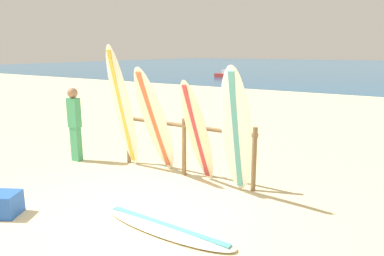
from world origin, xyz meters
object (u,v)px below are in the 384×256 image
object	(u,v)px
surfboard_leaning_left	(155,122)
surfboard_leaning_center	(236,133)
surfboard_leaning_far_left	(122,108)
surfboard_rack	(184,138)
small_boat_offshore	(227,75)
surfboard_lying_on_sand	(166,227)
beachgoer_standing	(75,121)
surfboard_leaning_center_left	(197,133)

from	to	relation	value
surfboard_leaning_left	surfboard_leaning_center	size ratio (longest dim) A/B	0.97
surfboard_leaning_far_left	surfboard_rack	bearing A→B (deg)	12.05
surfboard_leaning_center	small_boat_offshore	world-z (taller)	surfboard_leaning_center
surfboard_lying_on_sand	beachgoer_standing	world-z (taller)	beachgoer_standing
surfboard_leaning_center	surfboard_leaning_far_left	bearing A→B (deg)	177.12
surfboard_lying_on_sand	beachgoer_standing	distance (m)	4.01
surfboard_rack	beachgoer_standing	world-z (taller)	beachgoer_standing
surfboard_leaning_center_left	surfboard_rack	bearing A→B (deg)	148.30
surfboard_rack	surfboard_leaning_center_left	xyz separation A→B (m)	(0.50, -0.31, 0.24)
surfboard_lying_on_sand	surfboard_leaning_left	bearing A→B (deg)	131.67
surfboard_rack	surfboard_lying_on_sand	world-z (taller)	surfboard_rack
surfboard_rack	beachgoer_standing	distance (m)	2.68
surfboard_leaning_far_left	surfboard_leaning_left	world-z (taller)	surfboard_leaning_far_left
surfboard_lying_on_sand	surfboard_leaning_center	bearing A→B (deg)	77.91
surfboard_leaning_left	beachgoer_standing	world-z (taller)	surfboard_leaning_left
surfboard_leaning_center	beachgoer_standing	xyz separation A→B (m)	(-3.97, -0.10, -0.22)
surfboard_leaning_center	surfboard_lying_on_sand	size ratio (longest dim) A/B	1.03
surfboard_rack	surfboard_leaning_far_left	size ratio (longest dim) A/B	1.18
small_boat_offshore	surfboard_lying_on_sand	bearing A→B (deg)	-65.04
surfboard_leaning_far_left	beachgoer_standing	size ratio (longest dim) A/B	1.55
surfboard_leaning_left	small_boat_offshore	distance (m)	26.61
surfboard_rack	surfboard_leaning_far_left	world-z (taller)	surfboard_leaning_far_left
surfboard_leaning_left	beachgoer_standing	xyz separation A→B (m)	(-2.12, -0.24, -0.18)
surfboard_rack	surfboard_leaning_left	xyz separation A→B (m)	(-0.50, -0.29, 0.34)
surfboard_leaning_center_left	small_boat_offshore	world-z (taller)	surfboard_leaning_center_left
surfboard_leaning_far_left	small_boat_offshore	xyz separation A→B (m)	(-9.77, 24.38, -1.06)
surfboard_rack	surfboard_leaning_center	size ratio (longest dim) A/B	1.35
small_boat_offshore	surfboard_rack	bearing A→B (deg)	-65.20
surfboard_leaning_far_left	small_boat_offshore	distance (m)	26.29
surfboard_leaning_far_left	surfboard_leaning_center_left	size ratio (longest dim) A/B	1.30
beachgoer_standing	surfboard_lying_on_sand	bearing A→B (deg)	-21.79
beachgoer_standing	small_boat_offshore	xyz separation A→B (m)	(-8.51, 24.62, -0.68)
surfboard_rack	surfboard_lying_on_sand	distance (m)	2.34
surfboard_leaning_left	small_boat_offshore	bearing A→B (deg)	113.56
surfboard_leaning_left	surfboard_leaning_center	world-z (taller)	surfboard_leaning_center
surfboard_rack	surfboard_leaning_left	bearing A→B (deg)	-150.27
surfboard_leaning_left	surfboard_leaning_center_left	world-z (taller)	surfboard_leaning_left
small_boat_offshore	surfboard_leaning_far_left	bearing A→B (deg)	-68.17
beachgoer_standing	small_boat_offshore	size ratio (longest dim) A/B	0.71
surfboard_lying_on_sand	small_boat_offshore	xyz separation A→B (m)	(-12.14, 26.08, 0.22)
surfboard_leaning_center_left	beachgoer_standing	distance (m)	3.14
surfboard_rack	surfboard_leaning_far_left	distance (m)	1.49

